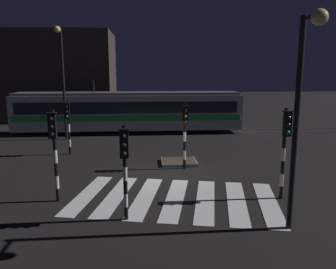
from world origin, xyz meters
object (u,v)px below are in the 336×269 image
object	(u,v)px
traffic_light_corner_near_left	(54,142)
traffic_light_corner_near_right	(285,140)
traffic_light_median_centre	(185,126)
street_lamp_near_kerb	(302,97)
traffic_light_kerb_mid_left	(125,159)
traffic_light_corner_far_left	(68,120)
tram	(129,111)
street_lamp_trackside_left	(62,71)

from	to	relation	value
traffic_light_corner_near_left	traffic_light_corner_near_right	xyz separation A→B (m)	(8.70, -0.38, 0.02)
traffic_light_corner_near_left	traffic_light_median_centre	world-z (taller)	traffic_light_corner_near_left
traffic_light_corner_near_right	street_lamp_near_kerb	xyz separation A→B (m)	(-0.77, -2.69, 1.85)
traffic_light_kerb_mid_left	traffic_light_corner_near_right	distance (m)	6.18
traffic_light_corner_near_right	street_lamp_near_kerb	size ratio (longest dim) A/B	0.55
traffic_light_corner_far_left	traffic_light_kerb_mid_left	bearing A→B (deg)	-67.82
tram	traffic_light_corner_far_left	bearing A→B (deg)	-115.12
traffic_light_corner_near_left	traffic_light_corner_far_left	distance (m)	7.50
traffic_light_median_centre	tram	bearing A→B (deg)	107.38
traffic_light_corner_near_left	traffic_light_corner_far_left	world-z (taller)	traffic_light_corner_near_left
traffic_light_corner_near_right	street_lamp_trackside_left	distance (m)	16.63
traffic_light_corner_far_left	traffic_light_corner_near_right	bearing A→B (deg)	-38.57
street_lamp_trackside_left	traffic_light_corner_near_left	bearing A→B (deg)	-79.14
traffic_light_corner_near_left	street_lamp_trackside_left	bearing A→B (deg)	100.86
traffic_light_corner_near_left	tram	xyz separation A→B (m)	(2.17, 14.33, -0.60)
traffic_light_corner_far_left	tram	xyz separation A→B (m)	(3.24, 6.91, -0.37)
traffic_light_median_centre	street_lamp_trackside_left	xyz separation A→B (m)	(-7.68, 7.87, 2.70)
traffic_light_corner_near_left	traffic_light_corner_far_left	xyz separation A→B (m)	(-1.08, 7.42, -0.23)
traffic_light_median_centre	traffic_light_corner_far_left	bearing A→B (deg)	152.07
street_lamp_near_kerb	tram	bearing A→B (deg)	108.34
street_lamp_near_kerb	traffic_light_median_centre	bearing A→B (deg)	109.73
traffic_light_kerb_mid_left	tram	world-z (taller)	tram
traffic_light_kerb_mid_left	traffic_light_corner_near_right	bearing A→B (deg)	13.96
traffic_light_median_centre	street_lamp_trackside_left	bearing A→B (deg)	134.30
street_lamp_near_kerb	traffic_light_corner_far_left	bearing A→B (deg)	130.67
traffic_light_kerb_mid_left	street_lamp_near_kerb	size ratio (longest dim) A/B	0.50
traffic_light_median_centre	traffic_light_corner_near_right	distance (m)	5.47
traffic_light_kerb_mid_left	traffic_light_median_centre	world-z (taller)	traffic_light_median_centre
traffic_light_corner_near_left	tram	bearing A→B (deg)	81.41
traffic_light_corner_near_right	street_lamp_trackside_left	world-z (taller)	street_lamp_trackside_left
traffic_light_corner_far_left	tram	world-z (taller)	tram
traffic_light_kerb_mid_left	tram	distance (m)	16.21
traffic_light_corner_near_right	tram	xyz separation A→B (m)	(-6.54, 14.71, -0.62)
traffic_light_kerb_mid_left	tram	xyz separation A→B (m)	(-0.54, 16.20, -0.40)
traffic_light_corner_near_right	traffic_light_median_centre	bearing A→B (deg)	127.09
traffic_light_corner_near_left	traffic_light_corner_far_left	bearing A→B (deg)	98.25
traffic_light_corner_near_right	tram	size ratio (longest dim) A/B	0.20
traffic_light_median_centre	street_lamp_near_kerb	xyz separation A→B (m)	(2.53, -7.05, 2.00)
traffic_light_kerb_mid_left	street_lamp_trackside_left	bearing A→B (deg)	109.97
traffic_light_corner_near_left	traffic_light_median_centre	distance (m)	6.71
traffic_light_kerb_mid_left	street_lamp_near_kerb	world-z (taller)	street_lamp_near_kerb
traffic_light_median_centre	traffic_light_corner_near_right	xyz separation A→B (m)	(3.30, -4.36, 0.16)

